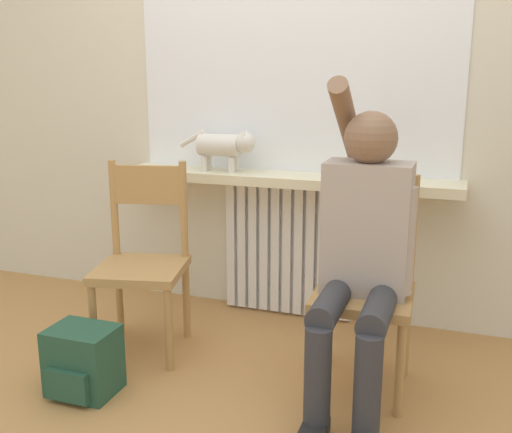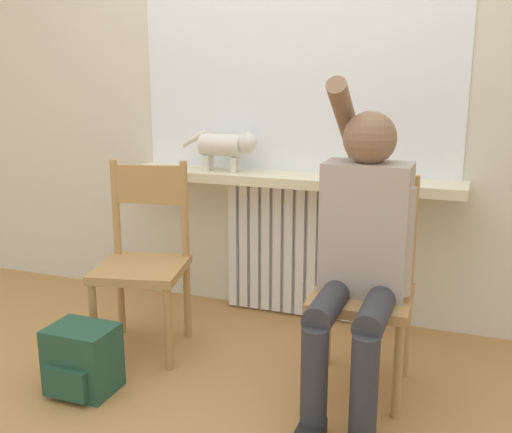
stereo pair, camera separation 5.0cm
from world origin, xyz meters
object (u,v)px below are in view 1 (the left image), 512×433
object	(u,v)px
chair_left	(143,258)
chair_right	(365,284)
cat	(226,145)
backpack	(83,361)
person	(363,245)

from	to	relation	value
chair_left	chair_right	world-z (taller)	same
cat	backpack	world-z (taller)	cat
cat	backpack	xyz separation A→B (m)	(-0.24, -1.00, -0.79)
chair_left	chair_right	bearing A→B (deg)	-12.86
chair_left	chair_right	size ratio (longest dim) A/B	1.00
cat	backpack	size ratio (longest dim) A/B	1.52
chair_left	backpack	world-z (taller)	chair_left
cat	chair_left	bearing A→B (deg)	-110.83
chair_left	person	world-z (taller)	person
person	cat	xyz separation A→B (m)	(-0.84, 0.65, 0.28)
chair_right	cat	bearing A→B (deg)	145.20
chair_right	person	xyz separation A→B (m)	(0.00, -0.11, 0.20)
chair_left	cat	bearing A→B (deg)	56.26
backpack	person	bearing A→B (deg)	18.19
chair_left	backpack	xyz separation A→B (m)	(-0.03, -0.46, -0.31)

